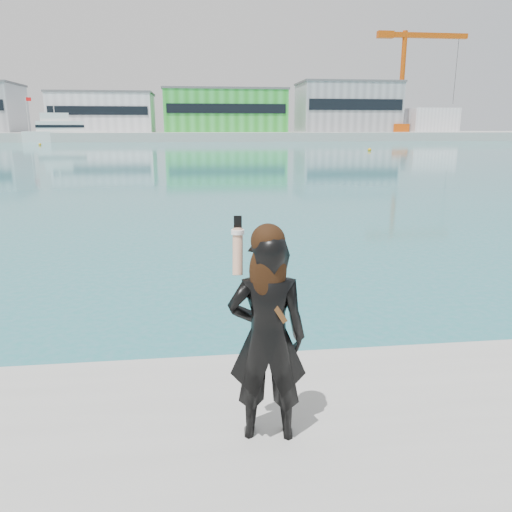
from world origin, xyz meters
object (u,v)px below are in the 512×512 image
Objects in this scene: woman at (267,332)px; motor_yacht at (63,131)px; buoy_near at (369,151)px; dock_crane at (407,78)px; buoy_far at (40,145)px.

motor_yacht is at bearing -69.03° from woman.
woman is (-23.52, -64.13, 1.67)m from buoy_near.
motor_yacht is at bearing -173.66° from dock_crane.
motor_yacht is at bearing 92.19° from buoy_far.
dock_crane is 48.00× the size of buoy_near.
buoy_near is at bearing -116.70° from dock_crane.
buoy_far is at bearing -159.74° from dock_crane.
dock_crane is 83.16m from motor_yacht.
buoy_far is (-80.87, -29.85, -15.07)m from dock_crane.
buoy_far is at bearing -100.52° from motor_yacht.
woman is (28.80, -113.39, -0.61)m from motor_yacht.
buoy_far is at bearing -66.45° from woman.
dock_crane is 1.33× the size of motor_yacht.
dock_crane is 48.00× the size of buoy_far.
woman is at bearing -110.14° from buoy_near.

